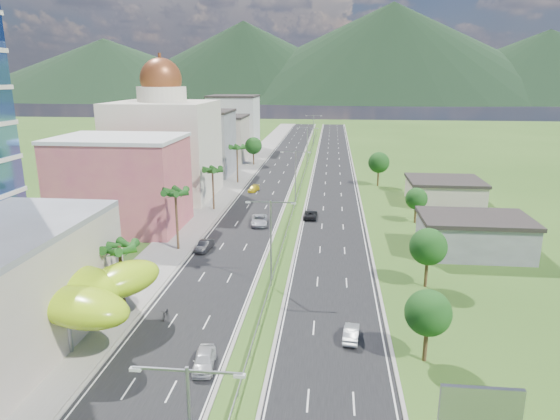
% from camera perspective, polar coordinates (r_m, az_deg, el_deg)
% --- Properties ---
extents(ground, '(500.00, 500.00, 0.00)m').
position_cam_1_polar(ground, '(53.62, -2.35, -13.03)').
color(ground, '#2D5119').
rests_on(ground, ground).
extents(road_left, '(11.00, 260.00, 0.04)m').
position_cam_1_polar(road_left, '(139.80, -0.09, 4.77)').
color(road_left, black).
rests_on(road_left, ground).
extents(road_right, '(11.00, 260.00, 0.04)m').
position_cam_1_polar(road_right, '(139.05, 6.09, 4.63)').
color(road_right, black).
rests_on(road_right, ground).
extents(sidewalk_left, '(7.00, 260.00, 0.12)m').
position_cam_1_polar(sidewalk_left, '(141.10, -3.95, 4.85)').
color(sidewalk_left, gray).
rests_on(sidewalk_left, ground).
extents(median_guardrail, '(0.10, 216.06, 0.76)m').
position_cam_1_polar(median_guardrail, '(121.46, 2.53, 3.44)').
color(median_guardrail, gray).
rests_on(median_guardrail, ground).
extents(streetlight_median_b, '(6.04, 0.25, 11.00)m').
position_cam_1_polar(streetlight_median_b, '(60.11, -1.05, -2.83)').
color(streetlight_median_b, gray).
rests_on(streetlight_median_b, ground).
extents(streetlight_median_c, '(6.04, 0.25, 11.00)m').
position_cam_1_polar(streetlight_median_c, '(98.74, 1.79, 4.34)').
color(streetlight_median_c, gray).
rests_on(streetlight_median_c, ground).
extents(streetlight_median_d, '(6.04, 0.25, 11.00)m').
position_cam_1_polar(streetlight_median_d, '(143.11, 3.13, 7.72)').
color(streetlight_median_d, gray).
rests_on(streetlight_median_d, ground).
extents(streetlight_median_e, '(6.04, 0.25, 11.00)m').
position_cam_1_polar(streetlight_median_e, '(187.77, 3.85, 9.49)').
color(streetlight_median_e, gray).
rests_on(streetlight_median_e, ground).
extents(lime_canopy, '(18.00, 15.00, 7.40)m').
position_cam_1_polar(lime_canopy, '(54.50, -24.59, -8.19)').
color(lime_canopy, '#A5D714').
rests_on(lime_canopy, ground).
extents(pink_shophouse, '(20.00, 15.00, 15.00)m').
position_cam_1_polar(pink_shophouse, '(88.00, -17.65, 2.78)').
color(pink_shophouse, '#C04F63').
rests_on(pink_shophouse, ground).
extents(domed_building, '(20.00, 20.00, 28.70)m').
position_cam_1_polar(domed_building, '(108.49, -13.03, 7.41)').
color(domed_building, beige).
rests_on(domed_building, ground).
extents(midrise_grey, '(16.00, 15.00, 16.00)m').
position_cam_1_polar(midrise_grey, '(132.35, -9.06, 7.49)').
color(midrise_grey, slate).
rests_on(midrise_grey, ground).
extents(midrise_beige, '(16.00, 15.00, 13.00)m').
position_cam_1_polar(midrise_beige, '(153.72, -6.93, 8.05)').
color(midrise_beige, '#B8A997').
rests_on(midrise_beige, ground).
extents(midrise_white, '(16.00, 15.00, 18.00)m').
position_cam_1_polar(midrise_white, '(175.82, -5.29, 9.81)').
color(midrise_white, silver).
rests_on(midrise_white, ground).
extents(billboard, '(5.20, 0.35, 6.20)m').
position_cam_1_polar(billboard, '(36.91, 21.91, -20.59)').
color(billboard, gray).
rests_on(billboard, ground).
extents(shed_near, '(15.00, 10.00, 5.00)m').
position_cam_1_polar(shed_near, '(78.13, 21.27, -2.87)').
color(shed_near, slate).
rests_on(shed_near, ground).
extents(shed_far, '(14.00, 12.00, 4.40)m').
position_cam_1_polar(shed_far, '(106.81, 18.25, 1.91)').
color(shed_far, '#B8A997').
rests_on(shed_far, ground).
extents(palm_tree_b, '(3.60, 3.60, 8.10)m').
position_cam_1_polar(palm_tree_b, '(56.71, -17.87, -4.37)').
color(palm_tree_b, '#47301C').
rests_on(palm_tree_b, ground).
extents(palm_tree_c, '(3.60, 3.60, 9.60)m').
position_cam_1_polar(palm_tree_c, '(74.26, -11.87, 1.76)').
color(palm_tree_c, '#47301C').
rests_on(palm_tree_c, ground).
extents(palm_tree_d, '(3.60, 3.60, 8.60)m').
position_cam_1_polar(palm_tree_d, '(96.11, -7.72, 4.39)').
color(palm_tree_d, '#47301C').
rests_on(palm_tree_d, ground).
extents(palm_tree_e, '(3.60, 3.60, 9.40)m').
position_cam_1_polar(palm_tree_e, '(120.09, -4.94, 6.99)').
color(palm_tree_e, '#47301C').
rests_on(palm_tree_e, ground).
extents(leafy_tree_lfar, '(4.90, 4.90, 8.05)m').
position_cam_1_polar(leafy_tree_lfar, '(144.86, -3.06, 7.34)').
color(leafy_tree_lfar, '#47301C').
rests_on(leafy_tree_lfar, ground).
extents(leafy_tree_ra, '(4.20, 4.20, 6.90)m').
position_cam_1_polar(leafy_tree_ra, '(47.37, 16.57, -11.22)').
color(leafy_tree_ra, '#47301C').
rests_on(leafy_tree_ra, ground).
extents(leafy_tree_rb, '(4.55, 4.55, 7.47)m').
position_cam_1_polar(leafy_tree_rb, '(63.23, 16.59, -4.06)').
color(leafy_tree_rb, '#47301C').
rests_on(leafy_tree_rb, ground).
extents(leafy_tree_rc, '(3.85, 3.85, 6.33)m').
position_cam_1_polar(leafy_tree_rc, '(90.46, 15.33, 1.25)').
color(leafy_tree_rc, '#47301C').
rests_on(leafy_tree_rc, ground).
extents(leafy_tree_rd, '(4.90, 4.90, 8.05)m').
position_cam_1_polar(leafy_tree_rd, '(118.89, 11.23, 5.34)').
color(leafy_tree_rd, '#47301C').
rests_on(leafy_tree_rd, ground).
extents(mountain_ridge, '(860.00, 140.00, 90.00)m').
position_cam_1_polar(mountain_ridge, '(500.17, 12.32, 11.97)').
color(mountain_ridge, black).
rests_on(mountain_ridge, ground).
extents(car_white_near_left, '(2.35, 4.71, 1.54)m').
position_cam_1_polar(car_white_near_left, '(46.86, -8.66, -16.57)').
color(car_white_near_left, silver).
rests_on(car_white_near_left, road_left).
extents(car_dark_left, '(1.99, 4.68, 1.50)m').
position_cam_1_polar(car_dark_left, '(75.16, -8.64, -4.05)').
color(car_dark_left, black).
rests_on(car_dark_left, road_left).
extents(car_silver_mid_left, '(3.43, 6.23, 1.65)m').
position_cam_1_polar(car_silver_mid_left, '(86.93, -2.39, -1.17)').
color(car_silver_mid_left, '#B0B1B8').
rests_on(car_silver_mid_left, road_left).
extents(car_yellow_far_left, '(2.45, 4.52, 1.24)m').
position_cam_1_polar(car_yellow_far_left, '(112.13, -3.03, 2.47)').
color(car_yellow_far_left, gold).
rests_on(car_yellow_far_left, road_left).
extents(car_silver_right, '(1.84, 4.24, 1.36)m').
position_cam_1_polar(car_silver_right, '(51.18, 8.14, -13.73)').
color(car_silver_right, '#B7BBC0').
rests_on(car_silver_right, road_right).
extents(car_dark_far_right, '(2.52, 5.15, 1.41)m').
position_cam_1_polar(car_dark_far_right, '(91.10, 3.50, -0.49)').
color(car_dark_far_right, black).
rests_on(car_dark_far_right, road_right).
extents(motorcycle, '(0.84, 2.18, 1.36)m').
position_cam_1_polar(motorcycle, '(55.98, -12.95, -11.32)').
color(motorcycle, black).
rests_on(motorcycle, road_left).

